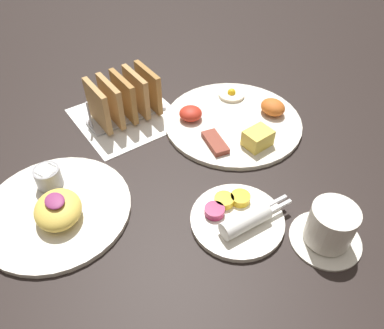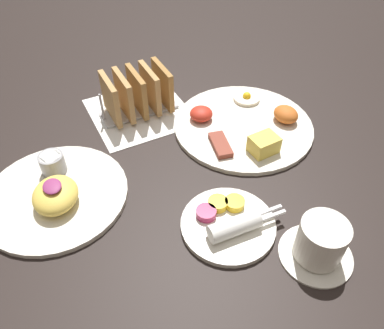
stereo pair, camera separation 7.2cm
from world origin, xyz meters
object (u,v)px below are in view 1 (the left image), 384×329
object	(u,v)px
plate_breakfast	(235,121)
toast_rack	(124,99)
plate_condiments	(238,218)
coffee_cup	(330,227)
plate_foreground	(56,206)

from	to	relation	value
plate_breakfast	toast_rack	bearing A→B (deg)	-131.25
plate_breakfast	plate_condiments	xyz separation A→B (m)	(0.22, -0.18, 0.00)
toast_rack	plate_breakfast	bearing A→B (deg)	48.75
coffee_cup	toast_rack	bearing A→B (deg)	-167.64
toast_rack	coffee_cup	world-z (taller)	toast_rack
plate_foreground	coffee_cup	size ratio (longest dim) A/B	2.23
plate_foreground	toast_rack	xyz separation A→B (m)	(-0.18, 0.24, 0.04)
plate_condiments	plate_foreground	bearing A→B (deg)	-129.37
plate_breakfast	toast_rack	world-z (taller)	toast_rack
plate_foreground	coffee_cup	bearing A→B (deg)	47.23
plate_foreground	coffee_cup	xyz separation A→B (m)	(0.32, 0.35, 0.02)
plate_breakfast	plate_condiments	size ratio (longest dim) A/B	1.77
toast_rack	coffee_cup	distance (m)	0.51
plate_condiments	toast_rack	bearing A→B (deg)	-177.97
toast_rack	coffee_cup	xyz separation A→B (m)	(0.50, 0.11, -0.02)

